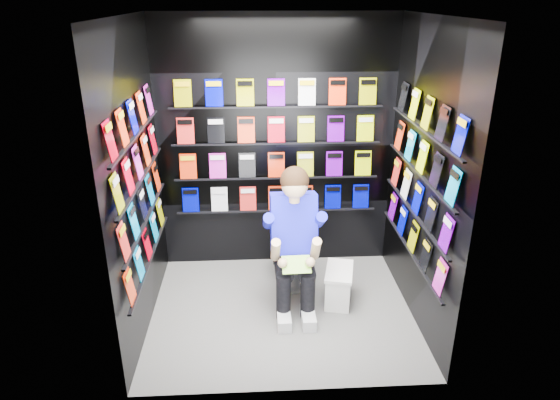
{
  "coord_description": "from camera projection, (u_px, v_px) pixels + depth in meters",
  "views": [
    {
      "loc": [
        -0.24,
        -3.89,
        2.75
      ],
      "look_at": [
        -0.01,
        0.15,
        1.07
      ],
      "focal_mm": 32.0,
      "sensor_mm": 36.0,
      "label": 1
    }
  ],
  "objects": [
    {
      "name": "wall_back",
      "position": [
        276.0,
        147.0,
        5.08
      ],
      "size": [
        2.4,
        0.04,
        2.6
      ],
      "primitive_type": "cube",
      "color": "black",
      "rests_on": "floor"
    },
    {
      "name": "floor",
      "position": [
        282.0,
        312.0,
        4.65
      ],
      "size": [
        2.4,
        2.4,
        0.0
      ],
      "primitive_type": "plane",
      "color": "slate",
      "rests_on": "ground"
    },
    {
      "name": "wall_front",
      "position": [
        291.0,
        235.0,
        3.23
      ],
      "size": [
        2.4,
        0.04,
        2.6
      ],
      "primitive_type": "cube",
      "color": "black",
      "rests_on": "floor"
    },
    {
      "name": "ceiling",
      "position": [
        282.0,
        15.0,
        3.66
      ],
      "size": [
        2.4,
        2.4,
        0.0
      ],
      "primitive_type": "plane",
      "color": "white",
      "rests_on": "floor"
    },
    {
      "name": "longbox_lid",
      "position": [
        339.0,
        271.0,
        4.7
      ],
      "size": [
        0.34,
        0.48,
        0.03
      ],
      "primitive_type": "cube",
      "rotation": [
        0.0,
        0.0,
        -0.23
      ],
      "color": "white",
      "rests_on": "longbox"
    },
    {
      "name": "wall_right",
      "position": [
        423.0,
        178.0,
        4.22
      ],
      "size": [
        0.04,
        2.0,
        2.6
      ],
      "primitive_type": "cube",
      "color": "black",
      "rests_on": "floor"
    },
    {
      "name": "toilet",
      "position": [
        290.0,
        247.0,
        5.06
      ],
      "size": [
        0.44,
        0.76,
        0.73
      ],
      "primitive_type": "imported",
      "rotation": [
        0.0,
        0.0,
        3.18
      ],
      "color": "silver",
      "rests_on": "floor"
    },
    {
      "name": "held_comic",
      "position": [
        296.0,
        265.0,
        4.31
      ],
      "size": [
        0.26,
        0.15,
        0.11
      ],
      "primitive_type": "cube",
      "rotation": [
        -0.96,
        0.0,
        0.03
      ],
      "color": "green",
      "rests_on": "reader"
    },
    {
      "name": "comics_back",
      "position": [
        276.0,
        147.0,
        5.05
      ],
      "size": [
        2.1,
        0.06,
        1.37
      ],
      "primitive_type": null,
      "color": "red",
      "rests_on": "wall_back"
    },
    {
      "name": "comics_left",
      "position": [
        140.0,
        183.0,
        4.09
      ],
      "size": [
        0.06,
        1.7,
        1.37
      ],
      "primitive_type": null,
      "color": "red",
      "rests_on": "wall_left"
    },
    {
      "name": "wall_left",
      "position": [
        136.0,
        184.0,
        4.09
      ],
      "size": [
        0.04,
        2.0,
        2.6
      ],
      "primitive_type": "cube",
      "color": "black",
      "rests_on": "floor"
    },
    {
      "name": "longbox",
      "position": [
        339.0,
        287.0,
        4.76
      ],
      "size": [
        0.31,
        0.45,
        0.31
      ],
      "primitive_type": "cube",
      "rotation": [
        0.0,
        0.0,
        -0.23
      ],
      "color": "white",
      "rests_on": "floor"
    },
    {
      "name": "reader",
      "position": [
        293.0,
        224.0,
        4.55
      ],
      "size": [
        0.6,
        0.85,
        1.53
      ],
      "primitive_type": null,
      "rotation": [
        0.0,
        0.0,
        0.03
      ],
      "color": "#2120D2",
      "rests_on": "toilet"
    },
    {
      "name": "comics_right",
      "position": [
        420.0,
        178.0,
        4.22
      ],
      "size": [
        0.06,
        1.7,
        1.37
      ],
      "primitive_type": null,
      "color": "red",
      "rests_on": "wall_right"
    }
  ]
}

